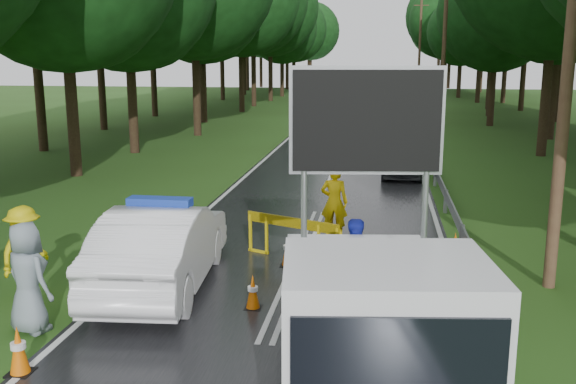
% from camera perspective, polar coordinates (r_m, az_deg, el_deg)
% --- Properties ---
extents(ground, '(160.00, 160.00, 0.00)m').
position_cam_1_polar(ground, '(11.96, -0.78, -10.46)').
color(ground, '#244012').
rests_on(ground, ground).
extents(road, '(7.00, 140.00, 0.02)m').
position_cam_1_polar(road, '(41.20, 5.85, 5.68)').
color(road, black).
rests_on(road, ground).
extents(guardrail, '(0.12, 60.06, 0.70)m').
position_cam_1_polar(guardrail, '(40.82, 11.07, 6.22)').
color(guardrail, gray).
rests_on(guardrail, ground).
extents(utility_pole_near, '(1.40, 0.24, 10.00)m').
position_cam_1_polar(utility_pole_near, '(13.36, 23.90, 13.13)').
color(utility_pole_near, '#4C3023').
rests_on(utility_pole_near, ground).
extents(utility_pole_mid, '(1.40, 0.24, 10.00)m').
position_cam_1_polar(utility_pole_mid, '(39.06, 13.70, 12.48)').
color(utility_pole_mid, '#4C3023').
rests_on(utility_pole_mid, ground).
extents(utility_pole_far, '(1.40, 0.24, 10.00)m').
position_cam_1_polar(utility_pole_far, '(65.00, 11.62, 12.30)').
color(utility_pole_far, '#4C3023').
rests_on(utility_pole_far, ground).
extents(police_sedan, '(2.18, 5.23, 1.85)m').
position_cam_1_polar(police_sedan, '(13.06, -11.16, -4.79)').
color(police_sedan, white).
rests_on(police_sedan, ground).
extents(work_truck, '(3.07, 5.75, 4.38)m').
position_cam_1_polar(work_truck, '(8.76, 7.50, -10.89)').
color(work_truck, gray).
rests_on(work_truck, ground).
extents(barrier, '(2.22, 1.01, 1.00)m').
position_cam_1_polar(barrier, '(14.53, 0.35, -3.21)').
color(barrier, gold).
rests_on(barrier, ground).
extents(officer, '(0.72, 0.49, 1.90)m').
position_cam_1_polar(officer, '(16.21, 4.13, -0.91)').
color(officer, yellow).
rests_on(officer, ground).
extents(civilian, '(0.96, 0.85, 1.65)m').
position_cam_1_polar(civilian, '(12.02, 6.19, -6.24)').
color(civilian, '#1A25AB').
rests_on(civilian, ground).
extents(bystander_left, '(0.86, 1.26, 1.80)m').
position_cam_1_polar(bystander_left, '(13.32, -22.38, -4.93)').
color(bystander_left, '#CFBF0B').
rests_on(bystander_left, ground).
extents(bystander_right, '(1.10, 0.95, 1.91)m').
position_cam_1_polar(bystander_right, '(11.62, -22.13, -7.07)').
color(bystander_right, gray).
rests_on(bystander_right, ground).
extents(queue_car_first, '(1.60, 3.82, 1.29)m').
position_cam_1_polar(queue_car_first, '(25.19, 10.07, 2.92)').
color(queue_car_first, '#3C3D43').
rests_on(queue_car_first, ground).
extents(queue_car_second, '(2.05, 4.72, 1.35)m').
position_cam_1_polar(queue_car_second, '(34.86, 8.44, 5.54)').
color(queue_car_second, '#A8ABB0').
rests_on(queue_car_second, ground).
extents(queue_car_third, '(2.72, 4.92, 1.30)m').
position_cam_1_polar(queue_car_third, '(40.84, 6.98, 6.50)').
color(queue_car_third, black).
rests_on(queue_car_third, ground).
extents(queue_car_fourth, '(1.80, 4.61, 1.50)m').
position_cam_1_polar(queue_car_fourth, '(50.51, 8.03, 7.65)').
color(queue_car_fourth, '#414349').
rests_on(queue_car_fourth, ground).
extents(cone_near_left, '(0.36, 0.36, 0.75)m').
position_cam_1_polar(cone_near_left, '(10.40, -22.83, -12.89)').
color(cone_near_left, black).
rests_on(cone_near_left, ground).
extents(cone_center, '(0.31, 0.31, 0.66)m').
position_cam_1_polar(cone_center, '(11.93, -3.14, -8.90)').
color(cone_center, black).
rests_on(cone_center, ground).
extents(cone_far, '(0.35, 0.35, 0.73)m').
position_cam_1_polar(cone_far, '(14.19, 0.01, -5.25)').
color(cone_far, black).
rests_on(cone_far, ground).
extents(cone_left_mid, '(0.34, 0.34, 0.71)m').
position_cam_1_polar(cone_left_mid, '(15.12, -7.98, -4.32)').
color(cone_left_mid, black).
rests_on(cone_left_mid, ground).
extents(cone_right, '(0.30, 0.30, 0.64)m').
position_cam_1_polar(cone_right, '(15.15, 14.62, -4.71)').
color(cone_right, black).
rests_on(cone_right, ground).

